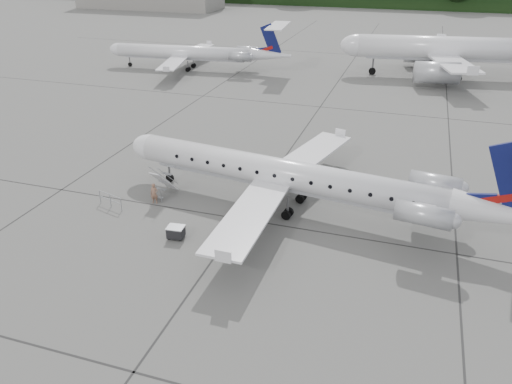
% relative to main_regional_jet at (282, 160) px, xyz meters
% --- Properties ---
extents(ground, '(320.00, 320.00, 0.00)m').
position_rel_main_regional_jet_xyz_m(ground, '(2.91, -6.61, -3.66)').
color(ground, '#60605E').
rests_on(ground, ground).
extents(main_regional_jet, '(31.00, 24.14, 7.31)m').
position_rel_main_regional_jet_xyz_m(main_regional_jet, '(0.00, 0.00, 0.00)').
color(main_regional_jet, silver).
rests_on(main_regional_jet, ground).
extents(airstair, '(1.14, 2.36, 2.29)m').
position_rel_main_regional_jet_xyz_m(airstair, '(-8.74, -1.05, -2.51)').
color(airstair, silver).
rests_on(airstair, ground).
extents(passenger, '(0.62, 0.46, 1.54)m').
position_rel_main_regional_jet_xyz_m(passenger, '(-8.91, -2.32, -2.89)').
color(passenger, '#885F4A').
rests_on(passenger, ground).
extents(safety_railing, '(2.14, 0.67, 1.00)m').
position_rel_main_regional_jet_xyz_m(safety_railing, '(-11.63, -3.83, -3.16)').
color(safety_railing, '#919499').
rests_on(safety_railing, ground).
extents(baggage_cart, '(1.09, 0.92, 0.89)m').
position_rel_main_regional_jet_xyz_m(baggage_cart, '(-5.30, -6.21, -3.21)').
color(baggage_cart, black).
rests_on(baggage_cart, ground).
extents(bg_narrowbody, '(33.89, 26.64, 11.09)m').
position_rel_main_regional_jet_xyz_m(bg_narrowbody, '(11.42, 43.86, 1.89)').
color(bg_narrowbody, silver).
rests_on(bg_narrowbody, ground).
extents(bg_regional_left, '(27.91, 21.36, 6.86)m').
position_rel_main_regional_jet_xyz_m(bg_regional_left, '(-25.13, 37.13, -0.22)').
color(bg_regional_left, silver).
rests_on(bg_regional_left, ground).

